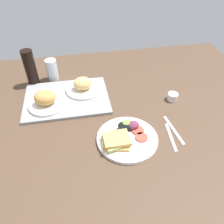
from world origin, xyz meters
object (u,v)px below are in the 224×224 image
Objects in this scene: bread_plate_far at (83,86)px; espresso_cup at (173,97)px; bread_plate_near at (46,100)px; serving_tray at (67,98)px; soda_bottle at (30,68)px; drinking_glass at (52,70)px; fork at (171,137)px; plate_with_salad at (126,137)px; knife at (174,130)px.

bread_plate_far is 3.62× the size of espresso_cup.
bread_plate_near is 67.05cm from espresso_cup.
soda_bottle is (-18.49, 18.94, 9.93)cm from serving_tray.
drinking_glass is at bearing 16.23° from soda_bottle.
serving_tray is 2.65× the size of fork.
plate_with_salad is at bearing -68.90° from bread_plate_far.
soda_bottle is at bearing 55.60° from fork.
plate_with_salad is at bearing -39.99° from bread_plate_near.
drinking_glass is at bearing 152.52° from espresso_cup.
bread_plate_far is 41.91cm from plate_with_salad.
soda_bottle is at bearing 129.05° from plate_with_salad.
bread_plate_far reaches higher than espresso_cup.
bread_plate_near is (-10.21, -5.03, 4.14)cm from serving_tray.
serving_tray is at bearing 169.07° from espresso_cup.
espresso_cup is at bearing -21.70° from soda_bottle.
drinking_glass reaches higher than knife.
serving_tray is 24.04cm from drinking_glass.
espresso_cup is 23.39cm from knife.
drinking_glass is 0.68× the size of knife.
plate_with_salad is 65.15cm from drinking_glass.
bread_plate_near is at bearing 66.98° from fork.
knife is (48.42, -32.78, -0.55)cm from serving_tray.
bread_plate_far is 0.74× the size of plate_with_salad.
soda_bottle is 3.83× the size of espresso_cup.
bread_plate_far is at bearing 40.16° from knife.
plate_with_salad is 4.87× the size of espresso_cup.
espresso_cup is (66.72, -5.88, -2.94)cm from bread_plate_near.
bread_plate_near is 0.70× the size of plate_with_salad.
plate_with_salad is (24.75, -34.36, 0.96)cm from serving_tray.
drinking_glass is 71.95cm from espresso_cup.
espresso_cup is 28.20cm from fork.
drinking_glass reaches higher than espresso_cup.
bread_plate_near is at bearing -154.03° from bread_plate_far.
bread_plate_far is at bearing -26.88° from soda_bottle.
serving_tray reaches higher than fork.
serving_tray is 2.36× the size of bread_plate_near.
fork is at bearing -113.22° from espresso_cup.
espresso_cup is 0.29× the size of knife.
espresso_cup is (31.77, 23.45, 0.24)cm from plate_with_salad.
soda_bottle is at bearing -163.77° from drinking_glass.
knife is at bearing -110.32° from espresso_cup.
plate_with_salad is 20.86cm from fork.
bread_plate_near is 27.47cm from drinking_glass.
plate_with_salad is 2.11× the size of drinking_glass.
fork is (-11.10, -25.87, -1.75)cm from espresso_cup.
espresso_cup is at bearing -26.13° from knife.
bread_plate_far is 1.19× the size of fork.
bread_plate_far reaches higher than serving_tray.
bread_plate_near is at bearing 58.86° from knife.
bread_plate_near reaches higher than knife.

